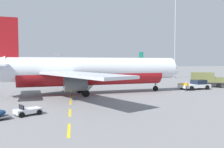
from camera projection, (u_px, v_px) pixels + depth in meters
ground at (159, 83)px, 60.41m from camera, size 400.00×400.00×0.00m
apron_paint_markings at (71, 86)px, 53.70m from camera, size 8.00×93.92×0.01m
airliner_foreground at (90, 71)px, 39.90m from camera, size 34.75×34.16×12.20m
pushback_tug at (195, 85)px, 46.99m from camera, size 6.46×4.14×2.08m
airliner_far_right at (153, 66)px, 117.76m from camera, size 29.39×30.17×10.70m
catering_truck at (206, 79)px, 51.67m from camera, size 7.30×5.43×3.14m
ground_crew_worker at (186, 86)px, 44.47m from camera, size 0.32×0.69×1.74m
apron_light_mast_far at (175, 27)px, 79.16m from camera, size 1.80×1.80×28.15m
terminal_satellite at (44, 62)px, 179.71m from camera, size 68.50×22.71×11.75m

